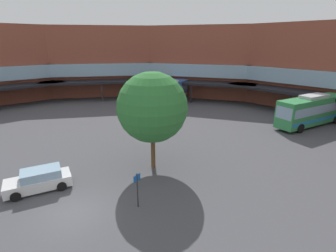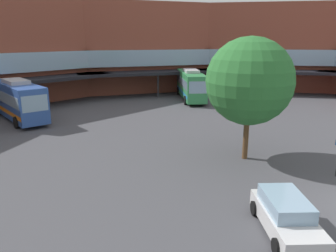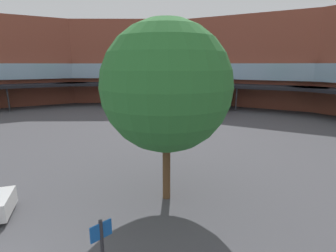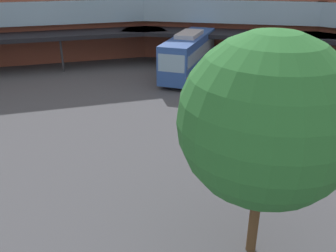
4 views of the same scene
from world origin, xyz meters
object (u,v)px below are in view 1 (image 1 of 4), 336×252
object	(u,v)px
parked_car	(39,180)
plaza_tree	(152,108)
bus_1	(312,110)
bus_3	(169,93)
stop_sign_post	(137,187)

from	to	relation	value
parked_car	plaza_tree	xyz separation A→B (m)	(6.57, 5.79, 4.50)
bus_1	bus_3	world-z (taller)	bus_3
bus_3	plaza_tree	size ratio (longest dim) A/B	1.33
bus_3	plaza_tree	bearing A→B (deg)	21.54
bus_3	plaza_tree	world-z (taller)	plaza_tree
parked_car	bus_1	bearing A→B (deg)	-178.41
bus_1	bus_3	bearing A→B (deg)	-62.80
parked_car	plaza_tree	world-z (taller)	plaza_tree
bus_1	parked_car	distance (m)	31.27
bus_1	plaza_tree	bearing A→B (deg)	0.72
stop_sign_post	bus_3	bearing A→B (deg)	103.59
plaza_tree	bus_1	bearing A→B (deg)	48.79
bus_3	stop_sign_post	distance (m)	28.69
bus_1	plaza_tree	size ratio (longest dim) A/B	1.21
plaza_tree	stop_sign_post	size ratio (longest dim) A/B	3.38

